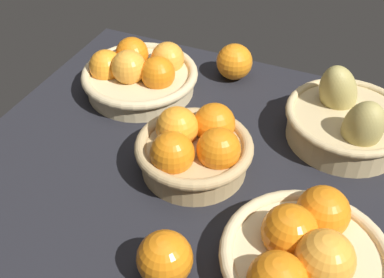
{
  "coord_description": "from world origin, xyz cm",
  "views": [
    {
      "loc": [
        -24.36,
        60.27,
        63.83
      ],
      "look_at": [
        1.67,
        0.16,
        7.0
      ],
      "focal_mm": 44.88,
      "sensor_mm": 36.0,
      "label": 1
    }
  ],
  "objects_px": {
    "basket_far_left": "(305,255)",
    "loose_orange_front_gap": "(165,258)",
    "basket_near_left_pears": "(347,120)",
    "loose_orange_back_gap": "(234,62)",
    "basket_near_right": "(140,74)",
    "basket_center": "(194,147)"
  },
  "relations": [
    {
      "from": "basket_near_right",
      "to": "basket_far_left",
      "type": "relative_size",
      "value": 1.0
    },
    {
      "from": "basket_far_left",
      "to": "loose_orange_back_gap",
      "type": "xyz_separation_m",
      "value": [
        0.26,
        -0.45,
        -0.0
      ]
    },
    {
      "from": "basket_center",
      "to": "basket_near_left_pears",
      "type": "height_order",
      "value": "basket_near_left_pears"
    },
    {
      "from": "basket_near_right",
      "to": "loose_orange_back_gap",
      "type": "bearing_deg",
      "value": -143.47
    },
    {
      "from": "loose_orange_front_gap",
      "to": "basket_far_left",
      "type": "bearing_deg",
      "value": -155.38
    },
    {
      "from": "basket_center",
      "to": "loose_orange_back_gap",
      "type": "relative_size",
      "value": 2.59
    },
    {
      "from": "basket_near_right",
      "to": "basket_far_left",
      "type": "bearing_deg",
      "value": 143.72
    },
    {
      "from": "basket_center",
      "to": "basket_near_left_pears",
      "type": "distance_m",
      "value": 0.3
    },
    {
      "from": "loose_orange_back_gap",
      "to": "basket_far_left",
      "type": "bearing_deg",
      "value": 120.66
    },
    {
      "from": "basket_near_left_pears",
      "to": "basket_far_left",
      "type": "distance_m",
      "value": 0.33
    },
    {
      "from": "basket_near_left_pears",
      "to": "loose_orange_back_gap",
      "type": "distance_m",
      "value": 0.29
    },
    {
      "from": "basket_far_left",
      "to": "loose_orange_front_gap",
      "type": "relative_size",
      "value": 3.09
    },
    {
      "from": "basket_center",
      "to": "basket_near_left_pears",
      "type": "xyz_separation_m",
      "value": [
        -0.23,
        -0.19,
        -0.0
      ]
    },
    {
      "from": "basket_near_left_pears",
      "to": "loose_orange_front_gap",
      "type": "relative_size",
      "value": 2.91
    },
    {
      "from": "basket_near_left_pears",
      "to": "basket_near_right",
      "type": "bearing_deg",
      "value": 1.12
    },
    {
      "from": "loose_orange_back_gap",
      "to": "basket_center",
      "type": "bearing_deg",
      "value": 96.22
    },
    {
      "from": "basket_near_right",
      "to": "loose_orange_front_gap",
      "type": "distance_m",
      "value": 0.48
    },
    {
      "from": "basket_center",
      "to": "loose_orange_front_gap",
      "type": "xyz_separation_m",
      "value": [
        -0.05,
        0.22,
        -0.01
      ]
    },
    {
      "from": "basket_far_left",
      "to": "loose_orange_back_gap",
      "type": "bearing_deg",
      "value": -59.34
    },
    {
      "from": "basket_far_left",
      "to": "loose_orange_back_gap",
      "type": "distance_m",
      "value": 0.52
    },
    {
      "from": "basket_center",
      "to": "basket_far_left",
      "type": "bearing_deg",
      "value": 148.82
    },
    {
      "from": "basket_near_left_pears",
      "to": "loose_orange_front_gap",
      "type": "height_order",
      "value": "basket_near_left_pears"
    }
  ]
}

